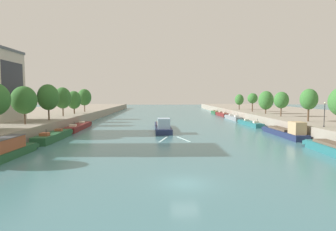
% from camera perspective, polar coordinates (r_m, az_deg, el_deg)
% --- Properties ---
extents(ground_plane, '(400.00, 400.00, 0.00)m').
position_cam_1_polar(ground_plane, '(24.08, 3.76, -14.66)').
color(ground_plane, teal).
extents(quay_left, '(36.00, 170.00, 2.54)m').
position_cam_1_polar(quay_left, '(87.29, -28.38, -0.44)').
color(quay_left, gray).
rests_on(quay_left, ground).
extents(quay_right, '(36.00, 170.00, 2.54)m').
position_cam_1_polar(quay_right, '(89.32, 27.64, -0.31)').
color(quay_right, gray).
rests_on(quay_right, ground).
extents(barge_midriver, '(3.94, 17.35, 3.18)m').
position_cam_1_polar(barge_midriver, '(58.21, -1.16, -2.42)').
color(barge_midriver, '#1E284C').
rests_on(barge_midriver, ground).
extents(wake_behind_barge, '(5.60, 5.99, 0.03)m').
position_cam_1_polar(wake_behind_barge, '(46.82, 1.21, -5.23)').
color(wake_behind_barge, silver).
rests_on(wake_behind_barge, ground).
extents(moored_boat_left_upstream, '(2.50, 11.74, 2.71)m').
position_cam_1_polar(moored_boat_left_upstream, '(38.04, -32.10, -6.46)').
color(moored_boat_left_upstream, '#235633').
rests_on(moored_boat_left_upstream, ground).
extents(moored_boat_left_lone, '(2.63, 12.51, 2.40)m').
position_cam_1_polar(moored_boat_left_lone, '(50.23, -23.84, -4.18)').
color(moored_boat_left_lone, '#235633').
rests_on(moored_boat_left_lone, ground).
extents(moored_boat_left_downstream, '(2.97, 15.49, 2.22)m').
position_cam_1_polar(moored_boat_left_downstream, '(64.23, -19.05, -2.32)').
color(moored_boat_left_downstream, maroon).
rests_on(moored_boat_left_downstream, ground).
extents(moored_boat_right_end, '(2.69, 15.12, 3.26)m').
position_cam_1_polar(moored_boat_right_end, '(54.76, 24.39, -3.23)').
color(moored_boat_right_end, '#1E284C').
rests_on(moored_boat_right_end, ground).
extents(moored_boat_right_lone, '(2.64, 13.71, 2.13)m').
position_cam_1_polar(moored_boat_right_lone, '(71.82, 17.57, -1.63)').
color(moored_boat_right_lone, '#23666B').
rests_on(moored_boat_right_lone, ground).
extents(moored_boat_right_gap_after, '(2.53, 12.94, 2.32)m').
position_cam_1_polar(moored_boat_right_gap_after, '(87.30, 14.06, -0.45)').
color(moored_boat_right_gap_after, gray).
rests_on(moored_boat_right_gap_after, ground).
extents(moored_boat_right_near, '(2.59, 12.94, 2.35)m').
position_cam_1_polar(moored_boat_right_near, '(101.58, 11.82, 0.27)').
color(moored_boat_right_near, maroon).
rests_on(moored_boat_right_near, ground).
extents(moored_boat_right_second, '(2.30, 11.53, 2.13)m').
position_cam_1_polar(moored_boat_right_second, '(114.32, 10.31, 0.69)').
color(moored_boat_right_second, '#235633').
rests_on(moored_boat_right_second, ground).
extents(tree_left_second, '(4.45, 4.45, 7.03)m').
position_cam_1_polar(tree_left_second, '(54.27, -29.07, 2.98)').
color(tree_left_second, brown).
rests_on(tree_left_second, quay_left).
extents(tree_left_midway, '(4.47, 4.47, 7.74)m').
position_cam_1_polar(tree_left_midway, '(61.81, -24.82, 3.66)').
color(tree_left_midway, brown).
rests_on(tree_left_midway, quay_left).
extents(tree_left_nearest, '(4.26, 4.26, 7.41)m').
position_cam_1_polar(tree_left_nearest, '(72.09, -22.15, 3.59)').
color(tree_left_nearest, brown).
rests_on(tree_left_nearest, quay_left).
extents(tree_left_third, '(4.06, 4.06, 6.62)m').
position_cam_1_polar(tree_left_third, '(80.01, -19.96, 3.23)').
color(tree_left_third, brown).
rests_on(tree_left_third, quay_left).
extents(tree_left_far, '(4.41, 4.41, 7.43)m').
position_cam_1_polar(tree_left_far, '(88.88, -17.91, 3.83)').
color(tree_left_far, brown).
rests_on(tree_left_far, quay_left).
extents(tree_right_nearest, '(3.43, 3.43, 6.70)m').
position_cam_1_polar(tree_right_nearest, '(60.53, 28.55, 3.15)').
color(tree_right_nearest, brown).
rests_on(tree_right_nearest, quay_right).
extents(tree_right_midway, '(3.60, 3.60, 6.27)m').
position_cam_1_polar(tree_right_midway, '(71.74, 23.64, 3.12)').
color(tree_right_midway, brown).
rests_on(tree_right_midway, quay_right).
extents(tree_right_far, '(4.25, 4.25, 6.63)m').
position_cam_1_polar(tree_right_far, '(80.95, 20.72, 3.15)').
color(tree_right_far, brown).
rests_on(tree_right_far, quay_right).
extents(tree_right_by_lamp, '(3.25, 3.25, 6.08)m').
position_cam_1_polar(tree_right_by_lamp, '(90.23, 18.08, 3.60)').
color(tree_right_by_lamp, brown).
rests_on(tree_right_by_lamp, quay_right).
extents(tree_right_distant, '(3.24, 3.24, 5.75)m').
position_cam_1_polar(tree_right_distant, '(101.15, 15.40, 3.38)').
color(tree_right_distant, brown).
rests_on(tree_right_distant, quay_right).
extents(lamppost_right_bank, '(0.28, 0.28, 4.22)m').
position_cam_1_polar(lamppost_right_bank, '(51.37, 31.15, 0.45)').
color(lamppost_right_bank, black).
rests_on(lamppost_right_bank, quay_right).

